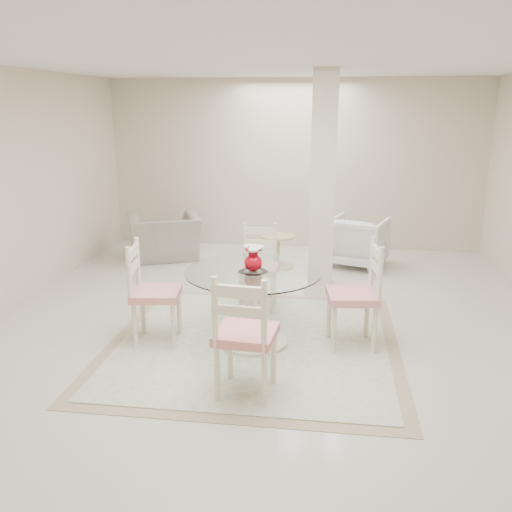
# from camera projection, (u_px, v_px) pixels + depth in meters

# --- Properties ---
(ground) EXTENTS (7.00, 7.00, 0.00)m
(ground) POSITION_uv_depth(u_px,v_px,m) (269.00, 328.00, 5.74)
(ground) COLOR beige
(ground) RESTS_ON ground
(room_shell) EXTENTS (6.02, 7.02, 2.71)m
(room_shell) POSITION_uv_depth(u_px,v_px,m) (270.00, 151.00, 5.24)
(room_shell) COLOR beige
(room_shell) RESTS_ON ground
(column) EXTENTS (0.30, 0.30, 2.70)m
(column) POSITION_uv_depth(u_px,v_px,m) (323.00, 185.00, 6.55)
(column) COLOR beige
(column) RESTS_ON ground
(area_rug) EXTENTS (2.84, 2.84, 0.02)m
(area_rug) POSITION_uv_depth(u_px,v_px,m) (253.00, 343.00, 5.37)
(area_rug) COLOR tan
(area_rug) RESTS_ON ground
(dining_table) EXTENTS (1.31, 1.31, 0.76)m
(dining_table) POSITION_uv_depth(u_px,v_px,m) (253.00, 307.00, 5.27)
(dining_table) COLOR beige
(dining_table) RESTS_ON ground
(red_vase) EXTENTS (0.20, 0.19, 0.26)m
(red_vase) POSITION_uv_depth(u_px,v_px,m) (253.00, 258.00, 5.13)
(red_vase) COLOR #A70514
(red_vase) RESTS_ON dining_table
(dining_chair_east) EXTENTS (0.52, 0.52, 1.16)m
(dining_chair_east) POSITION_uv_depth(u_px,v_px,m) (361.00, 287.00, 5.15)
(dining_chair_east) COLOR beige
(dining_chair_east) RESTS_ON ground
(dining_chair_north) EXTENTS (0.45, 0.45, 1.08)m
(dining_chair_north) POSITION_uv_depth(u_px,v_px,m) (259.00, 261.00, 6.20)
(dining_chair_north) COLOR beige
(dining_chair_north) RESTS_ON ground
(dining_chair_west) EXTENTS (0.51, 0.51, 1.13)m
(dining_chair_west) POSITION_uv_depth(u_px,v_px,m) (148.00, 285.00, 5.26)
(dining_chair_west) COLOR beige
(dining_chair_west) RESTS_ON ground
(dining_chair_south) EXTENTS (0.51, 0.51, 1.16)m
(dining_chair_south) POSITION_uv_depth(u_px,v_px,m) (244.00, 327.00, 4.22)
(dining_chair_south) COLOR #F7EACB
(dining_chair_south) RESTS_ON ground
(recliner_taupe) EXTENTS (1.30, 1.23, 0.67)m
(recliner_taupe) POSITION_uv_depth(u_px,v_px,m) (164.00, 237.00, 8.28)
(recliner_taupe) COLOR #A09684
(recliner_taupe) RESTS_ON ground
(armchair_white) EXTENTS (0.98, 1.00, 0.72)m
(armchair_white) POSITION_uv_depth(u_px,v_px,m) (358.00, 241.00, 7.92)
(armchair_white) COLOR white
(armchair_white) RESTS_ON ground
(side_table) EXTENTS (0.46, 0.46, 0.48)m
(side_table) POSITION_uv_depth(u_px,v_px,m) (278.00, 253.00, 7.81)
(side_table) COLOR tan
(side_table) RESTS_ON ground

